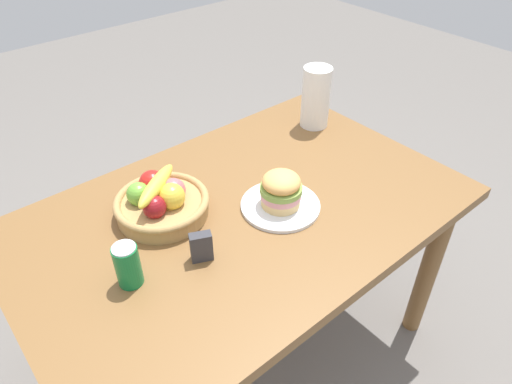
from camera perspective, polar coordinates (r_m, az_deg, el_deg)
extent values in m
plane|color=slate|center=(2.02, -1.30, -18.54)|extent=(8.00, 8.00, 0.00)
cube|color=brown|center=(1.47, -1.70, -2.67)|extent=(1.40, 0.90, 0.04)
cylinder|color=brown|center=(1.93, 20.48, -8.71)|extent=(0.07, 0.07, 0.71)
cylinder|color=brown|center=(1.83, -25.17, -13.75)|extent=(0.07, 0.07, 0.71)
cylinder|color=brown|center=(2.25, 4.93, 1.43)|extent=(0.07, 0.07, 0.71)
cylinder|color=white|center=(1.46, 3.00, -1.66)|extent=(0.25, 0.25, 0.01)
cylinder|color=#E5BC75|center=(1.45, 3.03, -1.02)|extent=(0.12, 0.12, 0.03)
cylinder|color=pink|center=(1.43, 3.07, -0.22)|extent=(0.13, 0.13, 0.02)
cylinder|color=#84A84C|center=(1.42, 3.09, 0.42)|extent=(0.13, 0.13, 0.02)
ellipsoid|color=#EAAD5D|center=(1.41, 3.13, 1.25)|extent=(0.12, 0.12, 0.06)
cylinder|color=#147238|center=(1.24, -15.45, -8.69)|extent=(0.07, 0.07, 0.12)
cylinder|color=silver|center=(1.20, -15.94, -6.62)|extent=(0.06, 0.06, 0.00)
cylinder|color=tan|center=(1.45, -11.38, -1.86)|extent=(0.28, 0.28, 0.05)
torus|color=tan|center=(1.44, -11.50, -1.09)|extent=(0.29, 0.29, 0.02)
sphere|color=#D16066|center=(1.43, -10.10, 0.24)|extent=(0.07, 0.07, 0.07)
sphere|color=red|center=(1.46, -12.58, 1.05)|extent=(0.08, 0.08, 0.08)
sphere|color=#6BAD38|center=(1.44, -14.19, -0.25)|extent=(0.07, 0.07, 0.07)
sphere|color=maroon|center=(1.38, -12.34, -1.81)|extent=(0.07, 0.07, 0.07)
sphere|color=gold|center=(1.40, -10.32, -0.54)|extent=(0.08, 0.08, 0.08)
ellipsoid|color=yellow|center=(1.40, -12.14, 0.79)|extent=(0.21, 0.17, 0.05)
cylinder|color=white|center=(1.85, 7.34, 11.44)|extent=(0.11, 0.11, 0.24)
cube|color=#333338|center=(1.28, -6.73, -6.70)|extent=(0.07, 0.05, 0.09)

